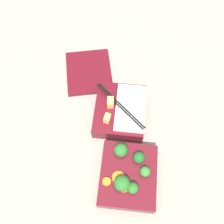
{
  "coord_description": "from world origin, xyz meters",
  "views": [
    {
      "loc": [
        -0.28,
        0.0,
        0.74
      ],
      "look_at": [
        0.07,
        0.04,
        0.05
      ],
      "focal_mm": 42.0,
      "sensor_mm": 36.0,
      "label": 1
    }
  ],
  "objects": [
    {
      "name": "ground_plane",
      "position": [
        0.0,
        0.0,
        0.0
      ],
      "size": [
        3.0,
        3.0,
        0.0
      ],
      "primitive_type": "plane",
      "color": "gray"
    },
    {
      "name": "bento_tray_vegetable",
      "position": [
        -0.11,
        -0.03,
        0.03
      ],
      "size": [
        0.18,
        0.15,
        0.08
      ],
      "color": "#510F19",
      "rests_on": "ground_plane"
    },
    {
      "name": "bento_tray_rice",
      "position": [
        0.09,
        0.01,
        0.03
      ],
      "size": [
        0.18,
        0.16,
        0.07
      ],
      "color": "#510F19",
      "rests_on": "ground_plane"
    },
    {
      "name": "bento_lid",
      "position": [
        0.24,
        0.13,
        0.01
      ],
      "size": [
        0.2,
        0.18,
        0.02
      ],
      "primitive_type": "cube",
      "rotation": [
        0.0,
        0.0,
        0.23
      ],
      "color": "#510F19",
      "rests_on": "ground_plane"
    }
  ]
}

